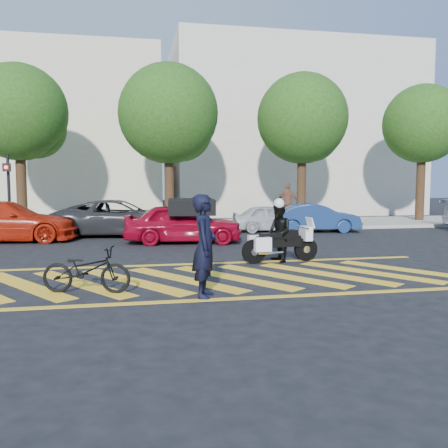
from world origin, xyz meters
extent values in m
plane|color=black|center=(0.00, 0.00, 0.00)|extent=(90.00, 90.00, 0.00)
cube|color=#9E998E|center=(0.00, 12.00, 0.07)|extent=(60.00, 5.00, 0.15)
cube|color=yellow|center=(-3.90, 0.00, 0.00)|extent=(2.43, 3.21, 0.01)
cube|color=yellow|center=(-2.80, 0.00, 0.00)|extent=(2.43, 3.21, 0.01)
cube|color=yellow|center=(-1.70, 0.00, 0.00)|extent=(2.43, 3.21, 0.01)
cube|color=yellow|center=(-0.60, 0.00, 0.00)|extent=(2.43, 3.21, 0.01)
cube|color=yellow|center=(0.50, 0.00, 0.00)|extent=(2.43, 3.21, 0.01)
cube|color=yellow|center=(1.60, 0.00, 0.00)|extent=(2.43, 3.21, 0.01)
cube|color=yellow|center=(2.70, 0.00, 0.00)|extent=(2.43, 3.21, 0.01)
cube|color=yellow|center=(3.80, 0.00, 0.00)|extent=(2.43, 3.21, 0.01)
cube|color=yellow|center=(4.90, 0.00, 0.00)|extent=(2.43, 3.21, 0.01)
cube|color=yellow|center=(0.00, -1.90, 0.00)|extent=(12.00, 0.20, 0.01)
cube|color=yellow|center=(0.00, 1.90, 0.00)|extent=(12.00, 0.20, 0.01)
cube|color=beige|center=(-8.00, 21.00, 5.00)|extent=(16.00, 8.00, 10.00)
cube|color=beige|center=(9.00, 21.00, 5.50)|extent=(16.00, 8.00, 11.00)
cylinder|color=black|center=(-6.50, 12.00, 2.00)|extent=(0.44, 0.44, 4.00)
sphere|color=#1F4211|center=(-6.50, 12.00, 5.16)|extent=(4.20, 4.20, 4.20)
sphere|color=#1F4211|center=(-5.90, 12.30, 4.53)|extent=(2.73, 2.73, 2.73)
cylinder|color=black|center=(0.00, 12.00, 2.00)|extent=(0.44, 0.44, 4.00)
sphere|color=#1F4211|center=(0.00, 12.00, 5.26)|extent=(4.60, 4.60, 4.60)
sphere|color=#1F4211|center=(0.60, 12.30, 4.58)|extent=(2.99, 2.99, 2.99)
cylinder|color=black|center=(6.50, 12.00, 2.00)|extent=(0.44, 0.44, 4.00)
sphere|color=#1F4211|center=(6.50, 12.00, 5.21)|extent=(4.40, 4.40, 4.40)
sphere|color=#1F4211|center=(7.10, 12.30, 4.55)|extent=(2.86, 2.86, 2.86)
cylinder|color=black|center=(13.00, 12.00, 2.00)|extent=(0.44, 0.44, 4.00)
sphere|color=#1F4211|center=(13.00, 12.00, 5.10)|extent=(4.00, 4.00, 4.00)
sphere|color=#1F4211|center=(13.60, 12.30, 4.50)|extent=(2.60, 2.60, 2.60)
cylinder|color=black|center=(-6.50, 9.80, 1.60)|extent=(0.12, 0.12, 3.20)
cube|color=black|center=(-6.50, 9.60, 2.70)|extent=(0.28, 0.18, 0.32)
sphere|color=#FF260C|center=(-6.50, 9.50, 2.70)|extent=(0.14, 0.14, 0.14)
imported|color=black|center=(-0.38, -1.64, 0.96)|extent=(0.64, 0.80, 1.92)
imported|color=black|center=(-2.59, -0.90, 0.45)|extent=(1.81, 0.97, 0.90)
cylinder|color=black|center=(1.42, 1.69, 0.32)|extent=(0.65, 0.20, 0.64)
cylinder|color=silver|center=(1.42, 1.69, 0.32)|extent=(0.21, 0.17, 0.19)
cylinder|color=black|center=(2.92, 1.84, 0.32)|extent=(0.65, 0.20, 0.64)
cylinder|color=silver|center=(2.92, 1.84, 0.32)|extent=(0.21, 0.17, 0.19)
cube|color=black|center=(2.12, 1.76, 0.56)|extent=(1.22, 0.37, 0.29)
cube|color=black|center=(2.41, 1.79, 0.75)|extent=(0.46, 0.33, 0.21)
cube|color=black|center=(1.88, 1.74, 0.73)|extent=(0.56, 0.38, 0.12)
cube|color=silver|center=(2.92, 1.84, 0.75)|extent=(0.25, 0.42, 0.39)
cube|color=silver|center=(1.55, 1.95, 0.53)|extent=(0.45, 0.22, 0.37)
cube|color=silver|center=(1.60, 1.45, 0.53)|extent=(0.45, 0.22, 0.37)
imported|color=black|center=(2.12, 1.76, 0.79)|extent=(0.67, 0.82, 1.58)
imported|color=maroon|center=(0.04, 6.19, 0.70)|extent=(4.24, 2.02, 1.40)
imported|color=#B31D0B|center=(-6.20, 7.80, 0.73)|extent=(5.13, 2.30, 1.46)
imported|color=#232326|center=(-2.20, 8.85, 0.71)|extent=(5.39, 2.99, 1.43)
imported|color=#B9B9BD|center=(4.15, 9.20, 0.58)|extent=(3.54, 1.72, 1.16)
imported|color=navy|center=(5.97, 8.74, 0.61)|extent=(3.82, 1.77, 1.21)
imported|color=brown|center=(6.00, 12.57, 1.11)|extent=(1.17, 1.07, 1.92)
camera|label=1|loc=(-1.68, -10.27, 2.16)|focal=38.00mm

